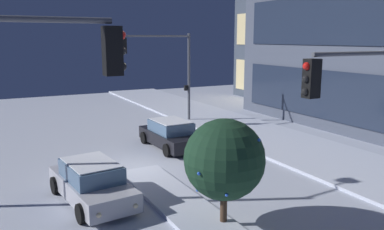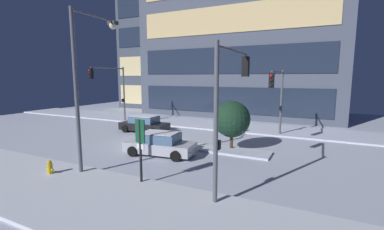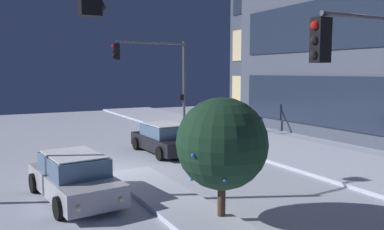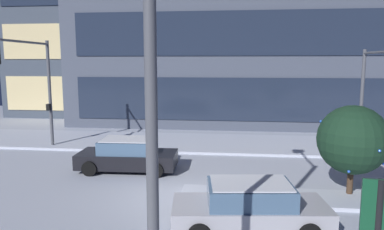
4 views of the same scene
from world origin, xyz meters
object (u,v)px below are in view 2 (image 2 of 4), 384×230
object	(u,v)px
car_far	(144,124)
traffic_light_corner_near_right	(230,93)
car_near	(160,144)
parking_info_sign	(140,143)
traffic_light_corner_far_right	(278,91)
decorated_tree_median	(232,119)
fire_hydrant	(50,169)
traffic_light_corner_far_left	(111,84)
street_lamp_arched	(88,69)

from	to	relation	value
car_far	traffic_light_corner_near_right	size ratio (longest dim) A/B	0.73
car_near	parking_info_sign	bearing A→B (deg)	-74.01
parking_info_sign	car_near	bearing A→B (deg)	29.11
traffic_light_corner_far_right	parking_info_sign	world-z (taller)	traffic_light_corner_far_right
decorated_tree_median	traffic_light_corner_near_right	bearing A→B (deg)	-73.41
fire_hydrant	traffic_light_corner_near_right	bearing A→B (deg)	15.96
car_near	traffic_light_corner_far_right	size ratio (longest dim) A/B	0.84
traffic_light_corner_near_right	car_far	bearing A→B (deg)	51.66
traffic_light_corner_far_left	car_far	bearing A→B (deg)	69.83
traffic_light_corner_far_right	fire_hydrant	world-z (taller)	traffic_light_corner_far_right
fire_hydrant	parking_info_sign	distance (m)	5.21
traffic_light_corner_far_left	fire_hydrant	size ratio (longest dim) A/B	7.33
car_far	fire_hydrant	world-z (taller)	car_far
car_near	traffic_light_corner_far_right	world-z (taller)	traffic_light_corner_far_right
car_near	car_far	bearing A→B (deg)	127.33
traffic_light_corner_far_left	street_lamp_arched	xyz separation A→B (m)	(9.17, -11.52, 1.17)
traffic_light_corner_far_left	car_near	bearing A→B (deg)	55.26
traffic_light_corner_far_right	parking_info_sign	bearing A→B (deg)	-20.24
car_near	decorated_tree_median	distance (m)	5.17
traffic_light_corner_far_left	decorated_tree_median	bearing A→B (deg)	73.32
fire_hydrant	parking_info_sign	xyz separation A→B (m)	(4.82, 1.21, 1.59)
car_far	traffic_light_corner_far_left	world-z (taller)	traffic_light_corner_far_left
parking_info_sign	traffic_light_corner_near_right	bearing A→B (deg)	-65.11
car_far	fire_hydrant	size ratio (longest dim) A/B	5.49
fire_hydrant	street_lamp_arched	bearing A→B (deg)	57.33
car_near	fire_hydrant	world-z (taller)	car_near
traffic_light_corner_near_right	decorated_tree_median	bearing A→B (deg)	16.59
traffic_light_corner_far_left	parking_info_sign	world-z (taller)	traffic_light_corner_far_left
street_lamp_arched	parking_info_sign	world-z (taller)	street_lamp_arched
car_near	parking_info_sign	size ratio (longest dim) A/B	1.54
car_far	traffic_light_corner_far_right	distance (m)	12.04
car_near	decorated_tree_median	size ratio (longest dim) A/B	1.39
traffic_light_corner_near_right	traffic_light_corner_far_left	xyz separation A→B (m)	(-16.72, 10.80, -0.09)
traffic_light_corner_far_left	fire_hydrant	bearing A→B (deg)	31.18
car_far	traffic_light_corner_far_right	xyz separation A→B (m)	(11.46, 1.74, 3.22)
traffic_light_corner_near_right	traffic_light_corner_far_right	size ratio (longest dim) A/B	1.12
car_far	traffic_light_corner_far_left	size ratio (longest dim) A/B	0.75
traffic_light_corner_far_right	fire_hydrant	distance (m)	16.22
traffic_light_corner_near_right	traffic_light_corner_far_right	bearing A→B (deg)	-2.53
car_far	parking_info_sign	bearing A→B (deg)	123.59
traffic_light_corner_far_right	street_lamp_arched	world-z (taller)	street_lamp_arched
car_far	traffic_light_corner_near_right	xyz separation A→B (m)	(11.00, -8.70, 3.63)
car_near	car_far	world-z (taller)	same
traffic_light_corner_far_right	decorated_tree_median	size ratio (longest dim) A/B	1.65
parking_info_sign	car_far	bearing A→B (deg)	42.29
car_near	traffic_light_corner_near_right	bearing A→B (deg)	-35.46
traffic_light_corner_near_right	street_lamp_arched	size ratio (longest dim) A/B	0.76
car_near	fire_hydrant	bearing A→B (deg)	-124.39
traffic_light_corner_near_right	traffic_light_corner_far_right	world-z (taller)	traffic_light_corner_near_right
decorated_tree_median	parking_info_sign	bearing A→B (deg)	-104.44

